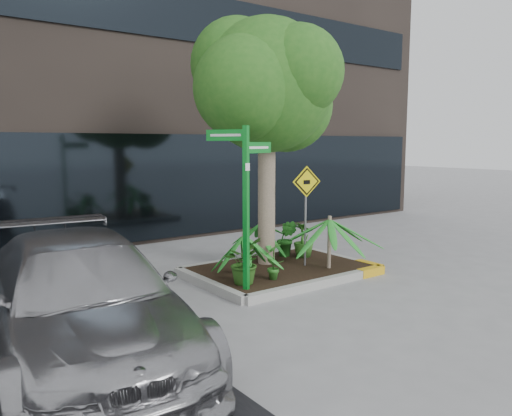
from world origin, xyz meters
TOP-DOWN VIEW (x-y plane):
  - ground at (0.00, 0.00)m, footprint 80.00×80.00m
  - planter at (0.23, 0.27)m, footprint 3.35×2.36m
  - tree at (0.17, 0.71)m, footprint 3.23×2.87m
  - palm_front at (0.87, -0.31)m, footprint 1.11×1.11m
  - palm_left at (-0.74, 0.17)m, footprint 0.88×0.88m
  - palm_back at (0.36, 1.15)m, footprint 0.85×0.85m
  - parked_car at (-3.98, -1.19)m, footprint 2.45×4.99m
  - shrub_a at (-1.02, -0.21)m, footprint 0.94×0.94m
  - shrub_b at (1.11, 0.66)m, footprint 0.45×0.45m
  - shrub_c at (-0.46, -0.31)m, footprint 0.46×0.46m
  - shrub_d at (0.86, 0.91)m, footprint 0.58×0.58m
  - street_sign_post at (-1.14, -0.44)m, footprint 1.00×0.78m
  - cattle_sign at (0.64, 0.08)m, footprint 0.57×0.15m

SIDE VIEW (x-z plane):
  - ground at x=0.00m, z-range 0.00..0.00m
  - planter at x=0.23m, z-range 0.03..0.18m
  - shrub_c at x=-0.46m, z-range 0.15..0.82m
  - shrub_b at x=1.11m, z-range 0.15..0.87m
  - shrub_a at x=-1.02m, z-range 0.15..0.89m
  - shrub_d at x=0.86m, z-range 0.15..0.90m
  - parked_car at x=-3.98m, z-range 0.00..1.39m
  - palm_back at x=0.36m, z-range 0.38..1.33m
  - palm_left at x=-0.74m, z-range 0.39..1.37m
  - palm_front at x=0.87m, z-range 0.46..1.69m
  - cattle_sign at x=0.64m, z-range 0.48..2.39m
  - street_sign_post at x=-1.14m, z-range 0.33..3.08m
  - tree at x=0.17m, z-range 1.12..5.97m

